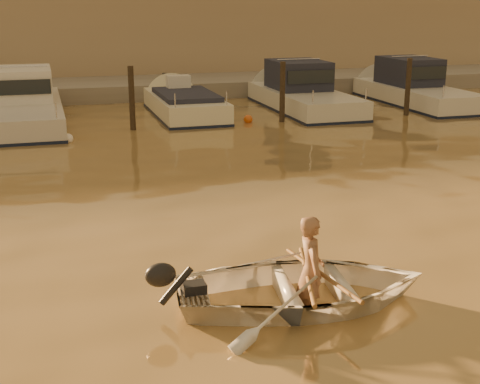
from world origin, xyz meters
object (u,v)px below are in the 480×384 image
object	(u,v)px
moored_boat_2	(22,105)
moored_boat_5	(417,88)
person	(311,271)
moored_boat_3	(185,109)
dinghy	(303,288)
moored_boat_4	(304,93)
waterfront_building	(98,32)

from	to	relation	value
moored_boat_2	moored_boat_5	distance (m)	14.72
person	moored_boat_3	world-z (taller)	person
dinghy	moored_boat_2	xyz separation A→B (m)	(-3.82, 15.38, 0.39)
moored_boat_3	moored_boat_4	xyz separation A→B (m)	(4.53, 0.00, 0.40)
dinghy	person	world-z (taller)	person
moored_boat_3	moored_boat_4	distance (m)	4.55
person	moored_boat_5	size ratio (longest dim) A/B	0.21
moored_boat_2	moored_boat_3	xyz separation A→B (m)	(5.47, 0.00, -0.40)
dinghy	person	bearing A→B (deg)	-90.00
dinghy	moored_boat_5	world-z (taller)	moored_boat_5
moored_boat_3	moored_boat_5	bearing A→B (deg)	0.00
moored_boat_3	moored_boat_4	world-z (taller)	moored_boat_4
dinghy	moored_boat_4	size ratio (longest dim) A/B	0.47
dinghy	moored_boat_2	size ratio (longest dim) A/B	0.42
moored_boat_5	person	bearing A→B (deg)	-125.05
moored_boat_2	dinghy	bearing A→B (deg)	-76.04
moored_boat_3	waterfront_building	size ratio (longest dim) A/B	0.13
dinghy	moored_boat_2	distance (m)	15.85
dinghy	moored_boat_4	xyz separation A→B (m)	(6.18, 15.38, 0.39)
waterfront_building	moored_boat_4	bearing A→B (deg)	-59.53
moored_boat_2	moored_boat_4	bearing A→B (deg)	0.00
person	moored_boat_5	distance (m)	18.80
moored_boat_5	waterfront_building	size ratio (longest dim) A/B	0.16
person	waterfront_building	world-z (taller)	waterfront_building
moored_boat_2	moored_boat_3	world-z (taller)	moored_boat_2
moored_boat_5	waterfront_building	distance (m)	15.79
moored_boat_5	dinghy	bearing A→B (deg)	-125.32
person	moored_boat_3	bearing A→B (deg)	1.36
moored_boat_2	moored_boat_5	size ratio (longest dim) A/B	1.11
moored_boat_5	waterfront_building	xyz separation A→B (m)	(-11.19, 11.00, 1.77)
person	moored_boat_4	size ratio (longest dim) A/B	0.21
person	moored_boat_4	world-z (taller)	moored_boat_4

